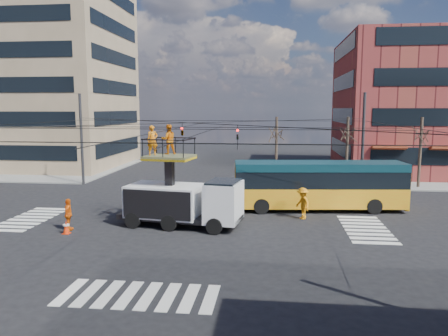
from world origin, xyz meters
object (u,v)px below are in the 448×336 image
(city_bus, at_px, (319,184))
(worker_ground, at_px, (68,214))
(flagger, at_px, (303,203))
(utility_truck, at_px, (183,192))
(traffic_cone, at_px, (66,227))

(city_bus, distance_m, worker_ground, 15.73)
(worker_ground, distance_m, flagger, 13.66)
(utility_truck, height_order, traffic_cone, utility_truck)
(utility_truck, bearing_deg, worker_ground, -157.16)
(utility_truck, distance_m, city_bus, 9.54)
(flagger, bearing_deg, city_bus, 127.36)
(utility_truck, distance_m, traffic_cone, 6.58)
(worker_ground, xyz_separation_m, flagger, (13.06, 3.99, 0.08))
(utility_truck, xyz_separation_m, traffic_cone, (-5.97, -2.25, -1.59))
(city_bus, relative_size, flagger, 5.85)
(city_bus, relative_size, worker_ground, 6.40)
(traffic_cone, relative_size, flagger, 0.39)
(utility_truck, bearing_deg, city_bus, 40.39)
(worker_ground, height_order, flagger, flagger)
(utility_truck, relative_size, worker_ground, 4.09)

